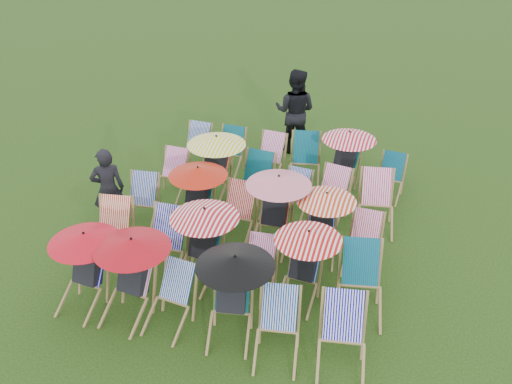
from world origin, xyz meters
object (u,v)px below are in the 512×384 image
(deckchair_5, at_px, (342,341))
(person_left, at_px, (108,189))
(deckchair_0, at_px, (83,269))
(person_rear, at_px, (295,111))
(deckchair_29, at_px, (389,178))

(deckchair_5, height_order, person_left, person_left)
(deckchair_5, relative_size, person_left, 0.63)
(deckchair_0, relative_size, person_rear, 0.65)
(deckchair_29, bearing_deg, person_left, -144.54)
(deckchair_5, distance_m, deckchair_29, 4.70)
(deckchair_0, height_order, deckchair_29, deckchair_0)
(deckchair_29, bearing_deg, deckchair_5, -85.15)
(deckchair_0, height_order, person_left, person_left)
(person_rear, bearing_deg, deckchair_29, 150.39)
(deckchair_0, xyz_separation_m, deckchair_29, (3.98, 4.58, -0.25))
(deckchair_0, height_order, person_rear, person_rear)
(deckchair_5, distance_m, person_rear, 6.49)
(deckchair_0, distance_m, deckchair_29, 6.08)
(deckchair_0, bearing_deg, deckchair_29, 54.47)
(deckchair_29, xyz_separation_m, person_left, (-4.68, -2.63, 0.39))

